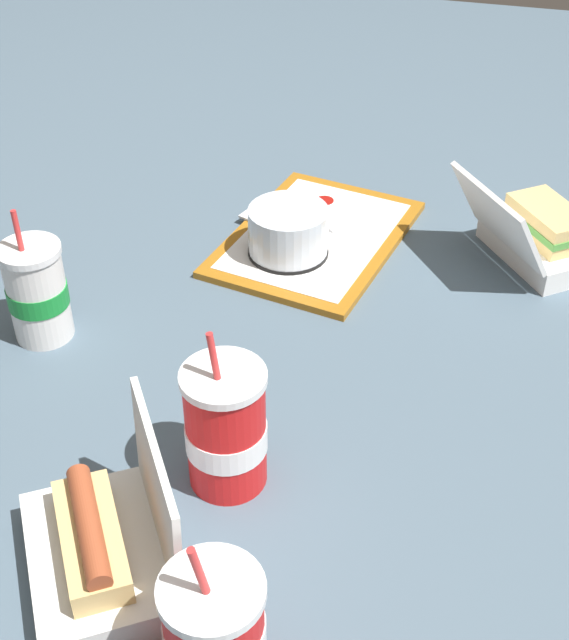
{
  "coord_description": "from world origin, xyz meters",
  "views": [
    {
      "loc": [
        0.96,
        0.23,
        0.81
      ],
      "look_at": [
        0.0,
        -0.02,
        0.05
      ],
      "focal_mm": 50.0,
      "sensor_mm": 36.0,
      "label": 1
    }
  ],
  "objects_px": {
    "cake_container": "(288,233)",
    "plastic_fork": "(356,221)",
    "food_tray": "(316,238)",
    "soda_cup_right": "(37,292)",
    "ketchup_cup": "(324,206)",
    "soda_cup_center": "(226,429)",
    "clamshell_hotdog_front": "(102,546)",
    "soda_cup_front": "(215,635)",
    "clamshell_sandwich_back": "(540,236)"
  },
  "relations": [
    {
      "from": "cake_container",
      "to": "plastic_fork",
      "type": "height_order",
      "value": "cake_container"
    },
    {
      "from": "cake_container",
      "to": "ketchup_cup",
      "type": "bearing_deg",
      "value": 168.6
    },
    {
      "from": "soda_cup_center",
      "to": "soda_cup_front",
      "type": "height_order",
      "value": "soda_cup_center"
    },
    {
      "from": "ketchup_cup",
      "to": "clamshell_sandwich_back",
      "type": "bearing_deg",
      "value": 85.44
    },
    {
      "from": "clamshell_hotdog_front",
      "to": "soda_cup_center",
      "type": "height_order",
      "value": "soda_cup_center"
    },
    {
      "from": "ketchup_cup",
      "to": "soda_cup_center",
      "type": "height_order",
      "value": "soda_cup_center"
    },
    {
      "from": "clamshell_hotdog_front",
      "to": "soda_cup_right",
      "type": "xyz_separation_m",
      "value": [
        -0.36,
        -0.26,
        0.03
      ]
    },
    {
      "from": "soda_cup_right",
      "to": "ketchup_cup",
      "type": "bearing_deg",
      "value": 142.65
    },
    {
      "from": "cake_container",
      "to": "soda_cup_front",
      "type": "height_order",
      "value": "soda_cup_front"
    },
    {
      "from": "cake_container",
      "to": "soda_cup_right",
      "type": "relative_size",
      "value": 0.63
    },
    {
      "from": "plastic_fork",
      "to": "soda_cup_center",
      "type": "xyz_separation_m",
      "value": [
        0.6,
        -0.04,
        0.07
      ]
    },
    {
      "from": "food_tray",
      "to": "clamshell_sandwich_back",
      "type": "xyz_separation_m",
      "value": [
        -0.05,
        0.36,
        0.04
      ]
    },
    {
      "from": "plastic_fork",
      "to": "cake_container",
      "type": "bearing_deg",
      "value": 3.28
    },
    {
      "from": "soda_cup_right",
      "to": "soda_cup_center",
      "type": "bearing_deg",
      "value": 60.28
    },
    {
      "from": "food_tray",
      "to": "clamshell_hotdog_front",
      "type": "height_order",
      "value": "clamshell_hotdog_front"
    },
    {
      "from": "soda_cup_right",
      "to": "soda_cup_front",
      "type": "relative_size",
      "value": 1.0
    },
    {
      "from": "cake_container",
      "to": "soda_cup_right",
      "type": "xyz_separation_m",
      "value": [
        0.28,
        -0.29,
        0.02
      ]
    },
    {
      "from": "clamshell_sandwich_back",
      "to": "clamshell_hotdog_front",
      "type": "bearing_deg",
      "value": -29.47
    },
    {
      "from": "food_tray",
      "to": "soda_cup_center",
      "type": "xyz_separation_m",
      "value": [
        0.54,
        0.02,
        0.07
      ]
    },
    {
      "from": "food_tray",
      "to": "soda_cup_front",
      "type": "xyz_separation_m",
      "value": [
        0.8,
        0.09,
        0.07
      ]
    },
    {
      "from": "soda_cup_center",
      "to": "soda_cup_right",
      "type": "relative_size",
      "value": 1.07
    },
    {
      "from": "cake_container",
      "to": "clamshell_hotdog_front",
      "type": "height_order",
      "value": "clamshell_hotdog_front"
    },
    {
      "from": "food_tray",
      "to": "soda_cup_right",
      "type": "distance_m",
      "value": 0.48
    },
    {
      "from": "cake_container",
      "to": "plastic_fork",
      "type": "relative_size",
      "value": 1.2
    },
    {
      "from": "cake_container",
      "to": "ketchup_cup",
      "type": "relative_size",
      "value": 3.29
    },
    {
      "from": "food_tray",
      "to": "plastic_fork",
      "type": "relative_size",
      "value": 3.75
    },
    {
      "from": "ketchup_cup",
      "to": "soda_cup_center",
      "type": "bearing_deg",
      "value": 2.21
    },
    {
      "from": "soda_cup_front",
      "to": "plastic_fork",
      "type": "bearing_deg",
      "value": -177.57
    },
    {
      "from": "clamshell_hotdog_front",
      "to": "ketchup_cup",
      "type": "bearing_deg",
      "value": 175.41
    },
    {
      "from": "food_tray",
      "to": "ketchup_cup",
      "type": "relative_size",
      "value": 10.32
    },
    {
      "from": "plastic_fork",
      "to": "soda_cup_right",
      "type": "height_order",
      "value": "soda_cup_right"
    },
    {
      "from": "soda_cup_center",
      "to": "soda_cup_front",
      "type": "distance_m",
      "value": 0.27
    },
    {
      "from": "plastic_fork",
      "to": "clamshell_sandwich_back",
      "type": "distance_m",
      "value": 0.3
    },
    {
      "from": "cake_container",
      "to": "plastic_fork",
      "type": "bearing_deg",
      "value": 144.19
    },
    {
      "from": "plastic_fork",
      "to": "food_tray",
      "type": "bearing_deg",
      "value": -6.13
    },
    {
      "from": "soda_cup_right",
      "to": "food_tray",
      "type": "bearing_deg",
      "value": 136.96
    },
    {
      "from": "clamshell_hotdog_front",
      "to": "soda_cup_right",
      "type": "bearing_deg",
      "value": -144.48
    },
    {
      "from": "plastic_fork",
      "to": "soda_cup_right",
      "type": "bearing_deg",
      "value": -4.28
    },
    {
      "from": "ketchup_cup",
      "to": "clamshell_hotdog_front",
      "type": "distance_m",
      "value": 0.79
    },
    {
      "from": "plastic_fork",
      "to": "soda_cup_front",
      "type": "height_order",
      "value": "soda_cup_front"
    },
    {
      "from": "ketchup_cup",
      "to": "soda_cup_front",
      "type": "distance_m",
      "value": 0.88
    },
    {
      "from": "ketchup_cup",
      "to": "soda_cup_right",
      "type": "height_order",
      "value": "soda_cup_right"
    },
    {
      "from": "plastic_fork",
      "to": "soda_cup_front",
      "type": "bearing_deg",
      "value": 41.52
    },
    {
      "from": "soda_cup_center",
      "to": "food_tray",
      "type": "bearing_deg",
      "value": -177.77
    },
    {
      "from": "ketchup_cup",
      "to": "soda_cup_right",
      "type": "relative_size",
      "value": 0.19
    },
    {
      "from": "clamshell_sandwich_back",
      "to": "soda_cup_right",
      "type": "distance_m",
      "value": 0.79
    },
    {
      "from": "food_tray",
      "to": "soda_cup_front",
      "type": "height_order",
      "value": "soda_cup_front"
    },
    {
      "from": "ketchup_cup",
      "to": "soda_cup_front",
      "type": "height_order",
      "value": "soda_cup_front"
    },
    {
      "from": "plastic_fork",
      "to": "soda_cup_center",
      "type": "bearing_deg",
      "value": 35.63
    },
    {
      "from": "cake_container",
      "to": "food_tray",
      "type": "bearing_deg",
      "value": 154.77
    }
  ]
}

